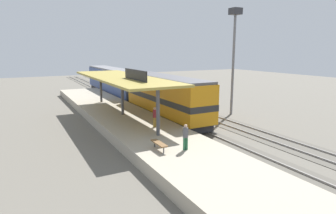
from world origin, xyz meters
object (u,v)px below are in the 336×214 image
(passenger_carriage_single, at_px, (113,81))
(person_walking, at_px, (155,116))
(platform_bench, at_px, (159,143))
(freight_car, at_px, (174,91))
(person_waiting, at_px, (186,136))
(light_mast, at_px, (234,39))
(locomotive, at_px, (165,97))

(passenger_carriage_single, distance_m, person_walking, 23.74)
(platform_bench, bearing_deg, freight_car, 58.03)
(platform_bench, relative_size, person_waiting, 0.99)
(light_mast, xyz_separation_m, person_waiting, (-12.28, -9.93, -6.54))
(freight_car, height_order, person_waiting, freight_car)
(locomotive, xyz_separation_m, light_mast, (7.80, -1.46, 5.99))
(platform_bench, distance_m, person_walking, 5.65)
(person_walking, bearing_deg, light_mast, 18.88)
(person_walking, bearing_deg, locomotive, 54.94)
(locomotive, xyz_separation_m, freight_car, (4.60, 6.36, -0.44))
(person_waiting, bearing_deg, locomotive, 68.54)
(locomotive, height_order, person_walking, locomotive)
(platform_bench, distance_m, person_waiting, 1.78)
(person_walking, bearing_deg, passenger_carriage_single, 80.76)
(freight_car, xyz_separation_m, person_walking, (-8.41, -11.80, -0.12))
(freight_car, xyz_separation_m, light_mast, (3.20, -7.82, 6.43))
(person_waiting, bearing_deg, freight_car, 62.92)
(platform_bench, bearing_deg, person_waiting, -26.90)
(freight_car, xyz_separation_m, person_waiting, (-9.08, -17.76, -0.12))
(platform_bench, bearing_deg, passenger_carriage_single, 78.16)
(platform_bench, bearing_deg, light_mast, 33.57)
(freight_car, relative_size, person_waiting, 7.02)
(light_mast, bearing_deg, person_waiting, -141.03)
(passenger_carriage_single, bearing_deg, light_mast, -68.16)
(light_mast, bearing_deg, platform_bench, -146.43)
(passenger_carriage_single, relative_size, person_waiting, 11.70)
(platform_bench, relative_size, passenger_carriage_single, 0.08)
(light_mast, bearing_deg, passenger_carriage_single, 111.84)
(freight_car, bearing_deg, passenger_carriage_single, 111.57)
(passenger_carriage_single, relative_size, light_mast, 1.71)
(person_walking, bearing_deg, freight_car, 54.51)
(passenger_carriage_single, xyz_separation_m, freight_car, (4.60, -11.64, -0.34))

